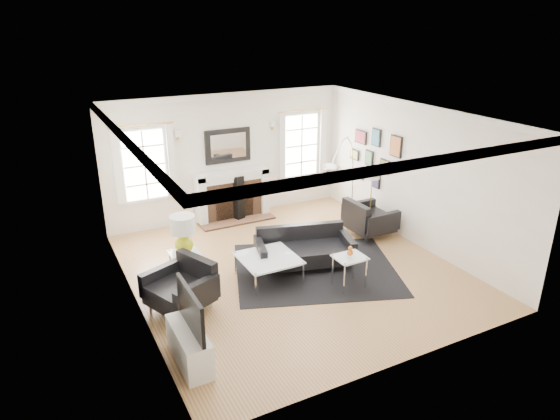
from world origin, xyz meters
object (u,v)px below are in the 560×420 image
sofa (303,249)px  armchair_right (368,219)px  arc_floor_lamp (343,184)px  armchair_left (183,287)px  coffee_table (268,259)px  fireplace (233,196)px  gourd_lamp (183,232)px

sofa → armchair_right: (1.86, 0.55, 0.05)m
sofa → arc_floor_lamp: arc_floor_lamp is taller
armchair_left → coffee_table: armchair_left is taller
sofa → coffee_table: bearing=-165.4°
sofa → armchair_left: (-2.40, -0.42, 0.05)m
sofa → arc_floor_lamp: (1.28, 0.68, 0.88)m
arc_floor_lamp → armchair_right: bearing=-12.4°
arc_floor_lamp → fireplace: bearing=127.2°
armchair_right → arc_floor_lamp: 1.02m
armchair_right → coffee_table: bearing=-164.0°
coffee_table → arc_floor_lamp: 2.42m
coffee_table → arc_floor_lamp: (2.10, 0.89, 0.79)m
armchair_left → gourd_lamp: size_ratio=1.77×
sofa → arc_floor_lamp: bearing=28.0°
fireplace → coffee_table: (-0.54, -2.95, -0.15)m
armchair_left → armchair_right: size_ratio=1.26×
fireplace → armchair_right: size_ratio=1.77×
sofa → coffee_table: size_ratio=1.96×
armchair_right → arc_floor_lamp: size_ratio=0.44×
gourd_lamp → armchair_left: bearing=-109.9°
sofa → armchair_left: armchair_left is taller
fireplace → coffee_table: bearing=-100.4°
sofa → armchair_left: size_ratio=1.57×
sofa → arc_floor_lamp: 1.70m
fireplace → arc_floor_lamp: arc_floor_lamp is taller
sofa → arc_floor_lamp: size_ratio=0.86×
fireplace → sofa: size_ratio=0.90×
armchair_left → arc_floor_lamp: bearing=16.6°
fireplace → gourd_lamp: (-1.84, -2.36, 0.39)m
coffee_table → arc_floor_lamp: arc_floor_lamp is taller
fireplace → sofa: (0.28, -2.74, -0.23)m
coffee_table → fireplace: bearing=79.6°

